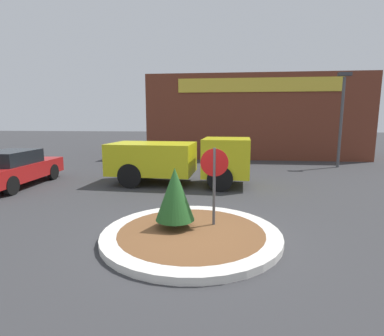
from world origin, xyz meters
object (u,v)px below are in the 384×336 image
(stop_sign, at_px, (214,174))
(light_pole, at_px, (342,111))
(parked_sedan_red, at_px, (14,168))
(utility_truck, at_px, (180,159))

(stop_sign, relative_size, light_pole, 0.39)
(stop_sign, xyz_separation_m, light_pole, (6.85, 10.84, 1.76))
(parked_sedan_red, relative_size, light_pole, 0.88)
(light_pole, bearing_deg, utility_truck, -147.01)
(utility_truck, bearing_deg, light_pole, 36.36)
(parked_sedan_red, distance_m, light_pole, 16.83)
(parked_sedan_red, bearing_deg, stop_sign, -118.05)
(stop_sign, xyz_separation_m, parked_sedan_red, (-8.40, 4.15, -0.67))
(light_pole, bearing_deg, parked_sedan_red, -156.31)
(stop_sign, bearing_deg, utility_truck, 107.14)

